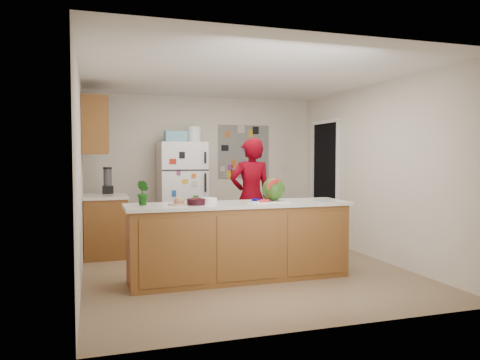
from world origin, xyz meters
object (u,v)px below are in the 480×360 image
object	(u,v)px
refrigerator	(182,194)
cherry_bowl	(196,202)
person	(251,197)
watermelon	(273,189)

from	to	relation	value
refrigerator	cherry_bowl	xyz separation A→B (m)	(-0.29, -2.46, 0.11)
refrigerator	cherry_bowl	bearing A→B (deg)	-96.77
person	watermelon	xyz separation A→B (m)	(-0.11, -1.17, 0.20)
refrigerator	person	bearing A→B (deg)	-56.45
refrigerator	person	xyz separation A→B (m)	(0.80, -1.20, 0.02)
refrigerator	person	world-z (taller)	person
refrigerator	cherry_bowl	world-z (taller)	refrigerator
cherry_bowl	refrigerator	bearing A→B (deg)	83.23
person	cherry_bowl	size ratio (longest dim) A/B	8.35
watermelon	cherry_bowl	size ratio (longest dim) A/B	1.33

